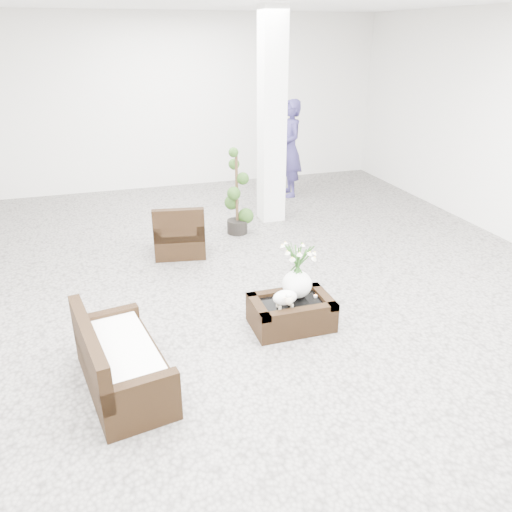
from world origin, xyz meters
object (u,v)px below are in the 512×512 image
object	(u,v)px
coffee_table	(291,314)
loveseat	(122,354)
armchair	(179,228)
topiary	(237,192)

from	to	relation	value
coffee_table	loveseat	world-z (taller)	loveseat
coffee_table	armchair	xyz separation A→B (m)	(-0.83, 2.51, 0.24)
armchair	coffee_table	bearing A→B (deg)	117.74
armchair	loveseat	world-z (taller)	armchair
coffee_table	armchair	world-z (taller)	armchair
topiary	coffee_table	bearing A→B (deg)	-94.14
loveseat	topiary	world-z (taller)	topiary
loveseat	coffee_table	bearing A→B (deg)	-83.76
coffee_table	loveseat	bearing A→B (deg)	-163.89
coffee_table	topiary	xyz separation A→B (m)	(0.22, 3.04, 0.55)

